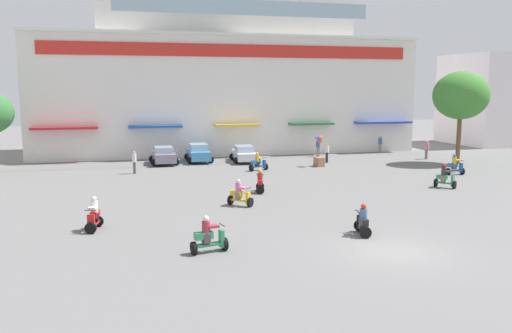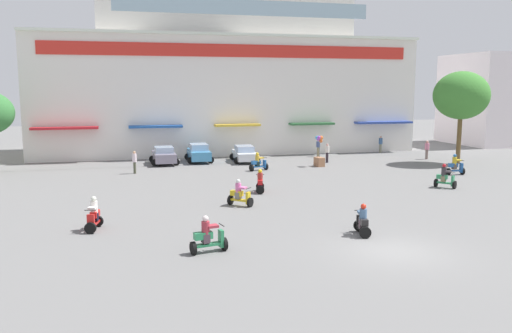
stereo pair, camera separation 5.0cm
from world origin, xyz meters
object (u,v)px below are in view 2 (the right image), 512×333
object	(u,v)px
pedestrian_1	(318,147)
pedestrian_4	(381,143)
scooter_rider_4	(208,237)
scooter_rider_7	(258,163)
balloon_vendor_cart	(319,155)
scooter_rider_2	(94,216)
scooter_rider_5	(455,166)
scooter_rider_6	(240,195)
pedestrian_0	(427,149)
plaza_tree_1	(461,96)
pedestrian_3	(327,152)
pedestrian_2	(134,161)
scooter_rider_1	(362,222)
parked_car_2	(244,154)
scooter_rider_3	(260,183)
parked_car_1	(199,153)
scooter_rider_0	(445,178)
parked_car_0	(164,155)

from	to	relation	value
pedestrian_1	pedestrian_4	size ratio (longest dim) A/B	0.97
scooter_rider_4	scooter_rider_7	distance (m)	20.85
balloon_vendor_cart	pedestrian_1	bearing A→B (deg)	69.98
scooter_rider_2	scooter_rider_5	world-z (taller)	scooter_rider_5
scooter_rider_6	pedestrian_0	world-z (taller)	pedestrian_0
plaza_tree_1	pedestrian_3	distance (m)	12.13
scooter_rider_4	pedestrian_2	world-z (taller)	pedestrian_2
scooter_rider_1	balloon_vendor_cart	world-z (taller)	balloon_vendor_cart
pedestrian_2	pedestrian_1	bearing A→B (deg)	19.17
parked_car_2	scooter_rider_3	distance (m)	13.68
pedestrian_3	scooter_rider_7	bearing A→B (deg)	-157.96
parked_car_2	scooter_rider_3	xyz separation A→B (m)	(-2.12, -13.51, -0.11)
scooter_rider_5	pedestrian_4	size ratio (longest dim) A/B	0.93
parked_car_1	pedestrian_1	size ratio (longest dim) A/B	2.52
scooter_rider_5	scooter_rider_6	distance (m)	18.84
parked_car_2	scooter_rider_4	size ratio (longest dim) A/B	2.88
scooter_rider_2	pedestrian_2	distance (m)	16.06
scooter_rider_1	parked_car_1	bearing A→B (deg)	98.49
parked_car_1	pedestrian_3	world-z (taller)	pedestrian_3
scooter_rider_1	scooter_rider_5	bearing A→B (deg)	43.64
scooter_rider_2	pedestrian_4	world-z (taller)	pedestrian_4
parked_car_2	pedestrian_4	bearing A→B (deg)	11.20
plaza_tree_1	scooter_rider_0	distance (m)	13.14
pedestrian_0	parked_car_2	bearing A→B (deg)	171.76
parked_car_1	parked_car_0	bearing A→B (deg)	-167.78
plaza_tree_1	scooter_rider_7	xyz separation A→B (m)	(-17.50, 0.47, -5.17)
plaza_tree_1	scooter_rider_0	xyz separation A→B (m)	(-7.57, -9.45, -5.12)
scooter_rider_3	scooter_rider_6	world-z (taller)	scooter_rider_6
scooter_rider_3	pedestrian_0	world-z (taller)	pedestrian_0
scooter_rider_5	balloon_vendor_cart	world-z (taller)	balloon_vendor_cart
scooter_rider_0	scooter_rider_5	distance (m)	5.71
parked_car_1	pedestrian_0	xyz separation A→B (m)	(20.30, -3.36, 0.16)
parked_car_1	pedestrian_3	size ratio (longest dim) A/B	2.48
scooter_rider_0	plaza_tree_1	bearing A→B (deg)	51.31
pedestrian_2	parked_car_0	bearing A→B (deg)	60.67
parked_car_0	pedestrian_3	size ratio (longest dim) A/B	2.35
pedestrian_0	scooter_rider_4	bearing A→B (deg)	-136.63
scooter_rider_1	scooter_rider_4	distance (m)	7.04
balloon_vendor_cart	scooter_rider_7	bearing A→B (deg)	-170.33
scooter_rider_5	pedestrian_1	distance (m)	13.82
plaza_tree_1	balloon_vendor_cart	bearing A→B (deg)	173.43
scooter_rider_5	pedestrian_0	world-z (taller)	pedestrian_0
plaza_tree_1	scooter_rider_0	world-z (taller)	plaza_tree_1
parked_car_0	scooter_rider_0	world-z (taller)	scooter_rider_0
scooter_rider_4	pedestrian_3	world-z (taller)	pedestrian_3
scooter_rider_6	pedestrian_3	world-z (taller)	pedestrian_3
scooter_rider_7	pedestrian_2	size ratio (longest dim) A/B	0.92
scooter_rider_3	scooter_rider_7	bearing A→B (deg)	76.19
scooter_rider_5	pedestrian_4	world-z (taller)	pedestrian_4
scooter_rider_3	pedestrian_1	distance (m)	17.99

